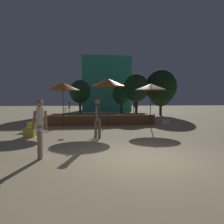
{
  "coord_description": "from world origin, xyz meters",
  "views": [
    {
      "loc": [
        -1.73,
        -6.43,
        1.8
      ],
      "look_at": [
        0.0,
        7.43,
        1.02
      ],
      "focal_mm": 35.0,
      "sensor_mm": 36.0,
      "label": 1
    }
  ],
  "objects_px": {
    "cube_seat_0": "(32,127)",
    "background_tree_0": "(136,88)",
    "bistro_chair_0": "(68,107)",
    "patio_umbrella_1": "(108,83)",
    "cube_seat_2": "(30,132)",
    "background_tree_2": "(121,94)",
    "patio_umbrella_0": "(151,87)",
    "background_tree_4": "(161,94)",
    "person_1": "(40,126)",
    "bistro_chair_2": "(99,106)",
    "cube_seat_1": "(163,122)",
    "person_0": "(98,116)",
    "background_tree_1": "(161,87)",
    "frisbee_disc": "(61,140)",
    "patio_umbrella_2": "(63,86)",
    "bistro_chair_1": "(136,106)",
    "background_tree_3": "(80,92)"
  },
  "relations": [
    {
      "from": "person_0",
      "to": "bistro_chair_0",
      "type": "xyz_separation_m",
      "value": [
        -1.78,
        6.1,
        0.24
      ]
    },
    {
      "from": "person_1",
      "to": "bistro_chair_2",
      "type": "xyz_separation_m",
      "value": [
        2.44,
        10.6,
        0.31
      ]
    },
    {
      "from": "patio_umbrella_0",
      "to": "cube_seat_2",
      "type": "relative_size",
      "value": 5.68
    },
    {
      "from": "patio_umbrella_2",
      "to": "background_tree_3",
      "type": "relative_size",
      "value": 0.7
    },
    {
      "from": "cube_seat_2",
      "to": "background_tree_4",
      "type": "bearing_deg",
      "value": 50.22
    },
    {
      "from": "bistro_chair_0",
      "to": "background_tree_0",
      "type": "distance_m",
      "value": 10.64
    },
    {
      "from": "background_tree_4",
      "to": "background_tree_3",
      "type": "bearing_deg",
      "value": 161.99
    },
    {
      "from": "background_tree_0",
      "to": "background_tree_2",
      "type": "relative_size",
      "value": 1.24
    },
    {
      "from": "cube_seat_0",
      "to": "background_tree_0",
      "type": "height_order",
      "value": "background_tree_0"
    },
    {
      "from": "patio_umbrella_0",
      "to": "background_tree_2",
      "type": "distance_m",
      "value": 12.94
    },
    {
      "from": "patio_umbrella_2",
      "to": "bistro_chair_1",
      "type": "bearing_deg",
      "value": 21.73
    },
    {
      "from": "cube_seat_2",
      "to": "bistro_chair_1",
      "type": "height_order",
      "value": "bistro_chair_1"
    },
    {
      "from": "person_0",
      "to": "cube_seat_1",
      "type": "bearing_deg",
      "value": 61.02
    },
    {
      "from": "patio_umbrella_1",
      "to": "background_tree_3",
      "type": "distance_m",
      "value": 13.44
    },
    {
      "from": "cube_seat_1",
      "to": "background_tree_1",
      "type": "bearing_deg",
      "value": 71.41
    },
    {
      "from": "bistro_chair_0",
      "to": "background_tree_2",
      "type": "distance_m",
      "value": 13.05
    },
    {
      "from": "person_1",
      "to": "background_tree_0",
      "type": "height_order",
      "value": "background_tree_0"
    },
    {
      "from": "cube_seat_1",
      "to": "person_1",
      "type": "xyz_separation_m",
      "value": [
        -7.01,
        -8.39,
        0.8
      ]
    },
    {
      "from": "cube_seat_1",
      "to": "frisbee_disc",
      "type": "xyz_separation_m",
      "value": [
        -6.72,
        -5.28,
        -0.18
      ]
    },
    {
      "from": "bistro_chair_0",
      "to": "background_tree_3",
      "type": "relative_size",
      "value": 0.21
    },
    {
      "from": "patio_umbrella_2",
      "to": "cube_seat_2",
      "type": "height_order",
      "value": "patio_umbrella_2"
    },
    {
      "from": "person_1",
      "to": "bistro_chair_0",
      "type": "height_order",
      "value": "person_1"
    },
    {
      "from": "cube_seat_1",
      "to": "background_tree_0",
      "type": "xyz_separation_m",
      "value": [
        0.11,
        8.92,
        2.95
      ]
    },
    {
      "from": "person_0",
      "to": "person_1",
      "type": "relative_size",
      "value": 1.02
    },
    {
      "from": "person_0",
      "to": "person_1",
      "type": "distance_m",
      "value": 3.9
    },
    {
      "from": "person_0",
      "to": "background_tree_4",
      "type": "distance_m",
      "value": 17.03
    },
    {
      "from": "patio_umbrella_1",
      "to": "cube_seat_2",
      "type": "distance_m",
      "value": 6.32
    },
    {
      "from": "bistro_chair_0",
      "to": "patio_umbrella_0",
      "type": "bearing_deg",
      "value": 83.6
    },
    {
      "from": "cube_seat_2",
      "to": "frisbee_disc",
      "type": "xyz_separation_m",
      "value": [
        1.62,
        -1.11,
        -0.2
      ]
    },
    {
      "from": "bistro_chair_0",
      "to": "person_0",
      "type": "bearing_deg",
      "value": 23.12
    },
    {
      "from": "background_tree_4",
      "to": "background_tree_1",
      "type": "bearing_deg",
      "value": -106.41
    },
    {
      "from": "patio_umbrella_0",
      "to": "background_tree_2",
      "type": "xyz_separation_m",
      "value": [
        0.11,
        12.94,
        -0.21
      ]
    },
    {
      "from": "patio_umbrella_0",
      "to": "patio_umbrella_1",
      "type": "relative_size",
      "value": 0.91
    },
    {
      "from": "background_tree_1",
      "to": "person_0",
      "type": "bearing_deg",
      "value": -119.79
    },
    {
      "from": "cube_seat_2",
      "to": "background_tree_4",
      "type": "distance_m",
      "value": 18.28
    },
    {
      "from": "patio_umbrella_0",
      "to": "patio_umbrella_1",
      "type": "bearing_deg",
      "value": -177.51
    },
    {
      "from": "patio_umbrella_2",
      "to": "person_1",
      "type": "relative_size",
      "value": 1.67
    },
    {
      "from": "patio_umbrella_2",
      "to": "background_tree_4",
      "type": "relative_size",
      "value": 0.76
    },
    {
      "from": "bistro_chair_1",
      "to": "cube_seat_2",
      "type": "bearing_deg",
      "value": -119.36
    },
    {
      "from": "bistro_chair_1",
      "to": "background_tree_2",
      "type": "height_order",
      "value": "background_tree_2"
    },
    {
      "from": "bistro_chair_1",
      "to": "background_tree_3",
      "type": "distance_m",
      "value": 12.1
    },
    {
      "from": "patio_umbrella_1",
      "to": "background_tree_0",
      "type": "height_order",
      "value": "background_tree_0"
    },
    {
      "from": "bistro_chair_2",
      "to": "background_tree_4",
      "type": "xyz_separation_m",
      "value": [
        7.84,
        7.56,
        1.18
      ]
    },
    {
      "from": "patio_umbrella_1",
      "to": "bistro_chair_0",
      "type": "height_order",
      "value": "patio_umbrella_1"
    },
    {
      "from": "bistro_chair_1",
      "to": "frisbee_disc",
      "type": "height_order",
      "value": "bistro_chair_1"
    },
    {
      "from": "bistro_chair_0",
      "to": "bistro_chair_2",
      "type": "bearing_deg",
      "value": 122.88
    },
    {
      "from": "cube_seat_2",
      "to": "background_tree_3",
      "type": "relative_size",
      "value": 0.12
    },
    {
      "from": "patio_umbrella_1",
      "to": "person_1",
      "type": "bearing_deg",
      "value": -110.18
    },
    {
      "from": "cube_seat_1",
      "to": "bistro_chair_0",
      "type": "xyz_separation_m",
      "value": [
        -6.85,
        1.09,
        1.11
      ]
    },
    {
      "from": "background_tree_4",
      "to": "patio_umbrella_0",
      "type": "bearing_deg",
      "value": -113.31
    }
  ]
}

